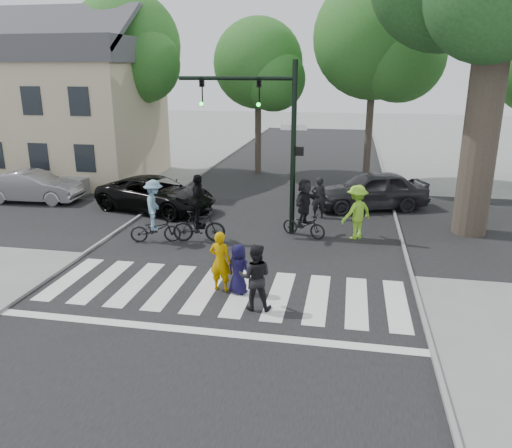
{
  "coord_description": "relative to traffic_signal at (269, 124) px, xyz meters",
  "views": [
    {
      "loc": [
        3.13,
        -10.86,
        5.68
      ],
      "look_at": [
        0.5,
        3.0,
        1.3
      ],
      "focal_mm": 35.0,
      "sensor_mm": 36.0,
      "label": 1
    }
  ],
  "objects": [
    {
      "name": "car_silver",
      "position": [
        -11.04,
        2.4,
        -3.2
      ],
      "size": [
        4.33,
        1.74,
        1.4
      ],
      "primitive_type": "imported",
      "rotation": [
        0.0,
        0.0,
        1.63
      ],
      "color": "gray",
      "rests_on": "ground"
    },
    {
      "name": "bg_tree_2",
      "position": [
        -2.11,
        10.42,
        1.88
      ],
      "size": [
        5.04,
        4.8,
        8.4
      ],
      "color": "brown",
      "rests_on": "ground"
    },
    {
      "name": "pedestrian_woman",
      "position": [
        -0.44,
        -5.16,
        -3.07
      ],
      "size": [
        0.66,
        0.48,
        1.65
      ],
      "primitive_type": "imported",
      "rotation": [
        0.0,
        0.0,
        2.99
      ],
      "color": "#B88300",
      "rests_on": "ground"
    },
    {
      "name": "ground",
      "position": [
        -0.35,
        -6.2,
        -3.9
      ],
      "size": [
        120.0,
        120.0,
        0.0
      ],
      "primitive_type": "plane",
      "color": "gray",
      "rests_on": "ground"
    },
    {
      "name": "traffic_signal",
      "position": [
        0.0,
        0.0,
        0.0
      ],
      "size": [
        4.45,
        0.29,
        6.0
      ],
      "color": "black",
      "rests_on": "ground"
    },
    {
      "name": "car_suv",
      "position": [
        -5.08,
        2.02,
        -3.19
      ],
      "size": [
        5.57,
        3.7,
        1.42
      ],
      "primitive_type": "imported",
      "rotation": [
        0.0,
        0.0,
        1.29
      ],
      "color": "black",
      "rests_on": "ground"
    },
    {
      "name": "bg_tree_1",
      "position": [
        -9.06,
        9.28,
        2.75
      ],
      "size": [
        6.09,
        5.8,
        9.8
      ],
      "color": "brown",
      "rests_on": "ground"
    },
    {
      "name": "road_stem",
      "position": [
        -0.35,
        -1.2,
        -3.9
      ],
      "size": [
        10.0,
        70.0,
        0.01
      ],
      "primitive_type": "cube",
      "color": "black",
      "rests_on": "ground"
    },
    {
      "name": "cyclist_mid",
      "position": [
        -2.19,
        -1.42,
        -2.94
      ],
      "size": [
        1.86,
        1.16,
        2.35
      ],
      "color": "black",
      "rests_on": "ground"
    },
    {
      "name": "pedestrian_child",
      "position": [
        0.07,
        -5.25,
        -3.22
      ],
      "size": [
        0.78,
        0.66,
        1.36
      ],
      "primitive_type": "imported",
      "rotation": [
        0.0,
        0.0,
        2.73
      ],
      "color": "#120E33",
      "rests_on": "ground"
    },
    {
      "name": "bystander_dark",
      "position": [
        1.64,
        2.24,
        -3.07
      ],
      "size": [
        0.67,
        0.51,
        1.66
      ],
      "primitive_type": "imported",
      "rotation": [
        0.0,
        0.0,
        3.34
      ],
      "color": "black",
      "rests_on": "ground"
    },
    {
      "name": "bg_tree_0",
      "position": [
        -14.09,
        9.8,
        2.24
      ],
      "size": [
        5.46,
        5.2,
        8.97
      ],
      "color": "brown",
      "rests_on": "ground"
    },
    {
      "name": "crosswalk",
      "position": [
        -0.35,
        -5.54,
        -3.89
      ],
      "size": [
        10.0,
        3.85,
        0.01
      ],
      "color": "silver",
      "rests_on": "ground"
    },
    {
      "name": "house",
      "position": [
        -11.85,
        7.78,
        -0.1
      ],
      "size": [
        8.4,
        8.1,
        8.82
      ],
      "color": "#CDB493",
      "rests_on": "ground"
    },
    {
      "name": "car_grey",
      "position": [
        3.72,
        4.0,
        -3.09
      ],
      "size": [
        5.1,
        3.33,
        1.61
      ],
      "primitive_type": "imported",
      "rotation": [
        0.0,
        0.0,
        -1.24
      ],
      "color": "#2C2B30",
      "rests_on": "ground"
    },
    {
      "name": "bystander_hivis",
      "position": [
        3.11,
        -0.1,
        -2.95
      ],
      "size": [
        1.39,
        1.35,
        1.91
      ],
      "primitive_type": "imported",
      "rotation": [
        0.0,
        0.0,
        3.87
      ],
      "color": "#8CD52B",
      "rests_on": "ground"
    },
    {
      "name": "road_cross",
      "position": [
        -0.35,
        1.8,
        -3.89
      ],
      "size": [
        70.0,
        10.0,
        0.01
      ],
      "primitive_type": "cube",
      "color": "black",
      "rests_on": "ground"
    },
    {
      "name": "cyclist_left",
      "position": [
        -3.63,
        -1.75,
        -2.96
      ],
      "size": [
        1.81,
        1.24,
        2.17
      ],
      "color": "black",
      "rests_on": "ground"
    },
    {
      "name": "cyclist_right",
      "position": [
        1.31,
        -0.23,
        -2.97
      ],
      "size": [
        1.75,
        1.61,
        2.1
      ],
      "color": "black",
      "rests_on": "ground"
    },
    {
      "name": "curb_left",
      "position": [
        -5.4,
        -1.2,
        -3.85
      ],
      "size": [
        0.1,
        70.0,
        0.1
      ],
      "primitive_type": "cube",
      "color": "gray",
      "rests_on": "ground"
    },
    {
      "name": "curb_right",
      "position": [
        4.7,
        -1.2,
        -3.85
      ],
      "size": [
        0.1,
        70.0,
        0.1
      ],
      "primitive_type": "cube",
      "color": "gray",
      "rests_on": "ground"
    },
    {
      "name": "bg_tree_3",
      "position": [
        3.95,
        9.07,
        3.04
      ],
      "size": [
        6.3,
        6.0,
        10.2
      ],
      "color": "brown",
      "rests_on": "ground"
    },
    {
      "name": "pedestrian_adult",
      "position": [
        0.67,
        -6.05,
        -3.06
      ],
      "size": [
        0.88,
        0.71,
        1.69
      ],
      "primitive_type": "imported",
      "rotation": [
        0.0,
        0.0,
        3.23
      ],
      "color": "black",
      "rests_on": "ground"
    }
  ]
}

